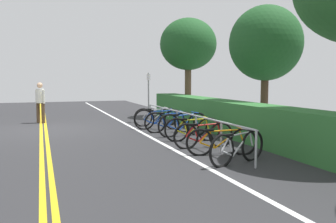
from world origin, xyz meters
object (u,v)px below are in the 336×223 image
(pedestrian, at_px, (40,100))
(tree_near_left, at_px, (188,45))
(bicycle_3, at_px, (183,125))
(bicycle_2, at_px, (170,122))
(bicycle_1, at_px, (159,119))
(tree_mid, at_px, (266,44))
(bicycle_0, at_px, (156,117))
(bicycle_4, at_px, (193,129))
(bicycle_7, at_px, (238,148))
(bike_rack, at_px, (186,119))
(sign_post_near, at_px, (148,92))
(bicycle_5, at_px, (204,135))
(bicycle_6, at_px, (222,142))

(pedestrian, distance_m, tree_near_left, 7.02)
(bicycle_3, relative_size, pedestrian, 1.07)
(bicycle_3, bearing_deg, tree_near_left, 156.18)
(bicycle_2, bearing_deg, tree_near_left, 150.78)
(bicycle_1, distance_m, tree_mid, 4.48)
(bicycle_0, height_order, tree_mid, tree_mid)
(bicycle_3, bearing_deg, bicycle_4, -5.33)
(bicycle_7, bearing_deg, tree_mid, 139.92)
(bicycle_2, relative_size, tree_near_left, 0.37)
(bicycle_0, distance_m, bicycle_1, 0.94)
(bike_rack, relative_size, bicycle_7, 4.65)
(bike_rack, bearing_deg, sign_post_near, 178.30)
(bicycle_5, bearing_deg, bicycle_0, 178.30)
(bicycle_0, distance_m, bicycle_6, 5.56)
(bicycle_2, relative_size, bicycle_6, 1.02)
(bike_rack, xyz_separation_m, bicycle_5, (1.43, -0.08, -0.27))
(bicycle_2, distance_m, bicycle_5, 2.82)
(bicycle_2, distance_m, tree_near_left, 5.97)
(bicycle_6, bearing_deg, bicycle_3, 176.09)
(bicycle_0, relative_size, bicycle_1, 0.98)
(bicycle_2, distance_m, bicycle_3, 0.86)
(bicycle_3, height_order, bicycle_6, bicycle_3)
(bicycle_1, distance_m, pedestrian, 5.21)
(bicycle_6, distance_m, bicycle_7, 0.88)
(bicycle_5, height_order, tree_near_left, tree_near_left)
(bicycle_4, bearing_deg, bicycle_6, -3.24)
(bicycle_1, distance_m, bicycle_6, 4.63)
(bicycle_0, bearing_deg, bicycle_5, -1.70)
(bicycle_1, relative_size, pedestrian, 1.06)
(bicycle_7, height_order, sign_post_near, sign_post_near)
(bike_rack, xyz_separation_m, pedestrian, (-5.56, -4.08, 0.34))
(bicycle_5, height_order, tree_mid, tree_mid)
(bicycle_2, xyz_separation_m, bicycle_4, (1.78, 0.07, -0.01))
(bicycle_3, distance_m, bicycle_6, 2.94)
(bicycle_1, relative_size, sign_post_near, 0.86)
(tree_mid, bearing_deg, bike_rack, -78.36)
(bicycle_3, xyz_separation_m, bicycle_6, (2.93, -0.20, -0.04))
(bicycle_2, xyz_separation_m, bicycle_7, (4.66, -0.12, -0.00))
(bicycle_1, bearing_deg, tree_mid, 64.02)
(bicycle_7, bearing_deg, bike_rack, 177.52)
(bicycle_3, relative_size, tree_mid, 0.41)
(bicycle_3, bearing_deg, bicycle_7, -4.19)
(sign_post_near, distance_m, tree_mid, 5.13)
(sign_post_near, height_order, tree_mid, tree_mid)
(bicycle_2, xyz_separation_m, sign_post_near, (-3.02, 0.15, 0.89))
(bicycle_6, xyz_separation_m, tree_mid, (-3.04, 3.21, 2.65))
(bicycle_0, height_order, tree_near_left, tree_near_left)
(pedestrian, bearing_deg, bicycle_2, 44.24)
(bicycle_5, height_order, pedestrian, pedestrian)
(bicycle_0, height_order, bicycle_2, bicycle_2)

